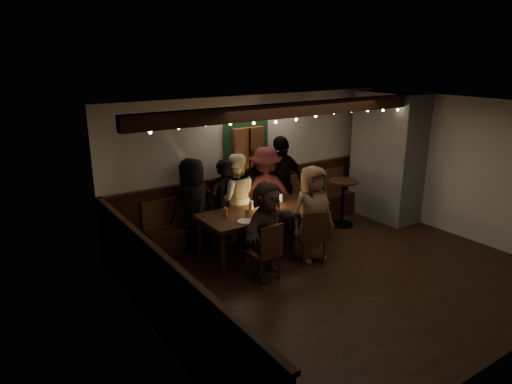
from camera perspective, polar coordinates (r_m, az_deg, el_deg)
room at (r=8.66m, az=9.55°, el=1.60°), size 6.02×5.01×2.62m
dining_table at (r=7.77m, az=0.82°, el=-2.74°), size 2.18×0.93×0.94m
chair_near_left at (r=6.88m, az=1.41°, el=-7.17°), size 0.44×0.44×0.93m
chair_near_right at (r=7.48m, az=7.15°, el=-5.23°), size 0.56×0.56×0.93m
chair_end at (r=8.63m, az=7.19°, el=-2.14°), size 0.45×0.45×0.94m
high_top at (r=9.24m, az=10.82°, el=-0.62°), size 0.59×0.59×0.93m
person_a at (r=7.90m, az=-7.90°, el=-1.67°), size 0.84×0.57×1.66m
person_b at (r=8.11m, az=-4.19°, el=-1.36°), size 0.64×0.49×1.58m
person_c at (r=8.23m, az=-2.59°, el=-0.80°), size 0.97×0.87×1.65m
person_d at (r=8.53m, az=1.17°, el=0.03°), size 1.26×1.02×1.70m
person_e at (r=8.71m, az=3.20°, el=0.97°), size 1.15×0.62×1.87m
person_f at (r=6.94m, az=1.40°, el=-4.72°), size 1.49×0.98×1.54m
person_g at (r=7.57m, az=7.00°, el=-2.67°), size 0.83×0.58×1.61m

